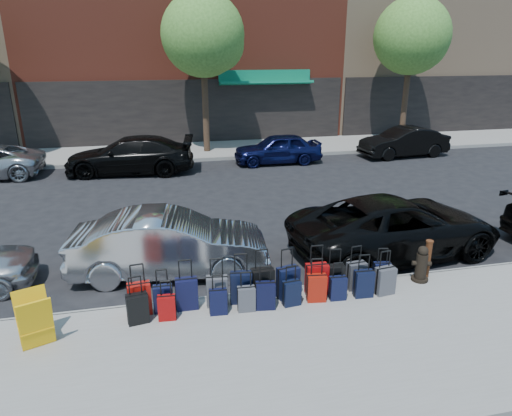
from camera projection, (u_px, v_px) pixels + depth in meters
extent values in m
plane|color=black|center=(228.00, 222.00, 13.71)|extent=(120.00, 120.00, 0.00)
cube|color=gray|center=(288.00, 353.00, 7.70)|extent=(60.00, 4.00, 0.15)
cube|color=gray|center=(196.00, 151.00, 22.90)|extent=(60.00, 4.00, 0.15)
cube|color=gray|center=(261.00, 294.00, 9.56)|extent=(60.00, 0.08, 0.15)
cube|color=gray|center=(200.00, 160.00, 21.04)|extent=(60.00, 0.08, 0.15)
cube|color=black|center=(191.00, 113.00, 24.15)|extent=(16.66, 0.15, 3.40)
cube|color=#0C6E4D|center=(266.00, 83.00, 24.15)|extent=(5.00, 0.91, 0.27)
cube|color=#0C6E4D|center=(265.00, 76.00, 24.31)|extent=(5.00, 0.10, 0.60)
cube|color=black|center=(458.00, 105.00, 27.41)|extent=(14.70, 0.15, 3.40)
cylinder|color=black|center=(205.00, 101.00, 21.72)|extent=(0.30, 0.30, 4.80)
sphere|color=#3D6F25|center=(203.00, 35.00, 20.73)|extent=(3.80, 3.80, 3.80)
sphere|color=#3D6F25|center=(216.00, 44.00, 20.98)|extent=(2.58, 2.58, 2.58)
cylinder|color=black|center=(405.00, 96.00, 23.86)|extent=(0.30, 0.30, 4.80)
sphere|color=#3D6F25|center=(412.00, 36.00, 22.87)|extent=(3.80, 3.80, 3.80)
sphere|color=#3D6F25|center=(422.00, 44.00, 23.12)|extent=(2.58, 2.58, 2.58)
cube|color=#9C0F0A|center=(140.00, 299.00, 8.62)|extent=(0.44, 0.27, 0.63)
cylinder|color=black|center=(137.00, 266.00, 8.39)|extent=(0.24, 0.06, 0.03)
cube|color=black|center=(163.00, 299.00, 8.71)|extent=(0.37, 0.21, 0.54)
cylinder|color=black|center=(161.00, 271.00, 8.52)|extent=(0.20, 0.04, 0.03)
cube|color=black|center=(187.00, 294.00, 8.80)|extent=(0.42, 0.23, 0.63)
cylinder|color=black|center=(185.00, 262.00, 8.57)|extent=(0.24, 0.03, 0.03)
cube|color=#424248|center=(217.00, 291.00, 8.90)|extent=(0.43, 0.27, 0.62)
cylinder|color=black|center=(216.00, 260.00, 8.68)|extent=(0.23, 0.06, 0.03)
cube|color=black|center=(241.00, 287.00, 9.02)|extent=(0.45, 0.29, 0.64)
cylinder|color=black|center=(241.00, 256.00, 8.79)|extent=(0.24, 0.06, 0.03)
cube|color=black|center=(262.00, 284.00, 9.13)|extent=(0.46, 0.27, 0.66)
cylinder|color=black|center=(263.00, 251.00, 8.90)|extent=(0.25, 0.05, 0.03)
cube|color=black|center=(288.00, 282.00, 9.20)|extent=(0.47, 0.32, 0.65)
cylinder|color=black|center=(289.00, 250.00, 8.97)|extent=(0.25, 0.08, 0.03)
cube|color=#8F090A|center=(317.00, 279.00, 9.31)|extent=(0.45, 0.25, 0.66)
cylinder|color=black|center=(318.00, 247.00, 9.07)|extent=(0.25, 0.04, 0.03)
cube|color=black|center=(335.00, 278.00, 9.43)|extent=(0.42, 0.27, 0.58)
cylinder|color=black|center=(336.00, 251.00, 9.22)|extent=(0.22, 0.07, 0.03)
cube|color=#38383D|center=(356.00, 276.00, 9.54)|extent=(0.41, 0.26, 0.59)
cylinder|color=black|center=(358.00, 248.00, 9.33)|extent=(0.22, 0.05, 0.03)
cube|color=black|center=(382.00, 274.00, 9.66)|extent=(0.38, 0.26, 0.53)
cylinder|color=black|center=(384.00, 250.00, 9.47)|extent=(0.20, 0.07, 0.03)
cube|color=black|center=(138.00, 309.00, 8.35)|extent=(0.42, 0.28, 0.57)
cylinder|color=black|center=(135.00, 279.00, 8.15)|extent=(0.22, 0.07, 0.03)
cube|color=#8E0909|center=(167.00, 308.00, 8.47)|extent=(0.34, 0.21, 0.48)
cylinder|color=black|center=(165.00, 283.00, 8.30)|extent=(0.18, 0.04, 0.03)
cube|color=black|center=(218.00, 302.00, 8.65)|extent=(0.35, 0.22, 0.49)
cylinder|color=black|center=(217.00, 277.00, 8.47)|extent=(0.19, 0.04, 0.03)
cube|color=#414247|center=(246.00, 299.00, 8.75)|extent=(0.35, 0.21, 0.49)
cylinder|color=black|center=(246.00, 274.00, 8.57)|extent=(0.19, 0.04, 0.03)
cube|color=black|center=(265.00, 296.00, 8.82)|extent=(0.40, 0.26, 0.55)
cylinder|color=black|center=(266.00, 268.00, 8.62)|extent=(0.21, 0.06, 0.03)
cube|color=black|center=(292.00, 293.00, 8.94)|extent=(0.36, 0.24, 0.51)
cylinder|color=black|center=(292.00, 268.00, 8.76)|extent=(0.20, 0.05, 0.03)
cube|color=maroon|center=(316.00, 288.00, 9.09)|extent=(0.40, 0.27, 0.56)
cylinder|color=black|center=(318.00, 260.00, 8.89)|extent=(0.21, 0.06, 0.03)
cube|color=black|center=(338.00, 288.00, 9.15)|extent=(0.34, 0.21, 0.49)
cylinder|color=black|center=(339.00, 264.00, 8.97)|extent=(0.19, 0.04, 0.03)
cube|color=black|center=(364.00, 284.00, 9.25)|extent=(0.39, 0.24, 0.56)
cylinder|color=black|center=(366.00, 256.00, 9.04)|extent=(0.21, 0.04, 0.03)
cube|color=#404046|center=(385.00, 281.00, 9.34)|extent=(0.42, 0.28, 0.58)
cylinder|color=black|center=(388.00, 253.00, 9.13)|extent=(0.22, 0.06, 0.03)
cylinder|color=black|center=(419.00, 279.00, 9.96)|extent=(0.36, 0.36, 0.06)
cylinder|color=black|center=(421.00, 266.00, 9.86)|extent=(0.24, 0.24, 0.57)
sphere|color=black|center=(423.00, 251.00, 9.74)|extent=(0.22, 0.22, 0.22)
cylinder|color=black|center=(422.00, 263.00, 9.84)|extent=(0.42, 0.22, 0.10)
cylinder|color=#38190C|center=(427.00, 259.00, 9.99)|extent=(0.14, 0.14, 0.85)
cylinder|color=#38190C|center=(430.00, 241.00, 9.85)|extent=(0.16, 0.16, 0.04)
cube|color=#F0B00D|center=(36.00, 325.00, 7.53)|extent=(0.58, 0.41, 0.95)
cube|color=#F0B00D|center=(33.00, 315.00, 7.80)|extent=(0.58, 0.41, 0.95)
cube|color=#F0B00D|center=(36.00, 327.00, 7.71)|extent=(0.62, 0.51, 0.02)
imported|color=#ACADB3|center=(170.00, 244.00, 10.37)|extent=(4.59, 2.03, 1.46)
imported|color=black|center=(395.00, 226.00, 11.39)|extent=(5.60, 3.09, 1.48)
imported|color=black|center=(130.00, 155.00, 18.85)|extent=(5.43, 2.71, 1.51)
imported|color=#0D113C|center=(278.00, 149.00, 20.51)|extent=(3.95, 1.65, 1.34)
imported|color=black|center=(404.00, 142.00, 21.78)|extent=(4.36, 1.84, 1.40)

